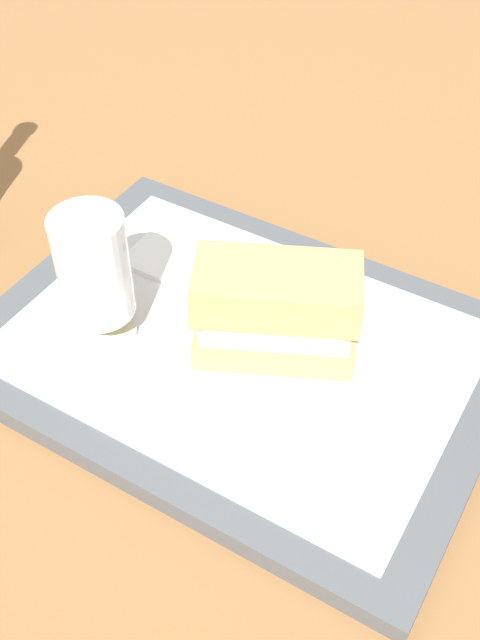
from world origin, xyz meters
name	(u,v)px	position (x,y,z in m)	size (l,w,h in m)	color
ground_plane	(240,360)	(0.00, 0.00, 0.00)	(3.00, 3.00, 0.00)	olive
tray	(240,352)	(0.00, 0.00, 0.01)	(0.44, 0.32, 0.02)	#4C5156
placemat	(240,344)	(0.00, 0.00, 0.02)	(0.38, 0.27, 0.00)	silver
plate	(273,354)	(-0.03, 0.00, 0.03)	(0.19, 0.19, 0.01)	white
sandwich	(270,312)	(-0.03, 0.00, 0.08)	(0.14, 0.11, 0.08)	tan
beer_glass	(95,276)	(0.11, 0.05, 0.09)	(0.06, 0.06, 0.12)	silver
napkin_folded	(177,258)	(0.11, -0.06, 0.02)	(0.09, 0.07, 0.01)	white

